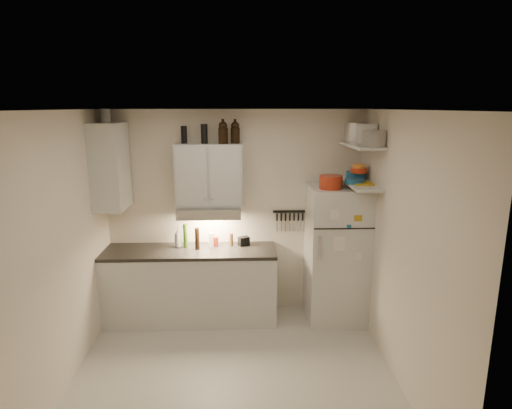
{
  "coord_description": "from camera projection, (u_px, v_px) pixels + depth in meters",
  "views": [
    {
      "loc": [
        0.08,
        -3.79,
        2.63
      ],
      "look_at": [
        0.25,
        0.9,
        1.55
      ],
      "focal_mm": 30.0,
      "sensor_mm": 36.0,
      "label": 1
    }
  ],
  "objects": [
    {
      "name": "oil_bottle",
      "position": [
        185.0,
        236.0,
        5.29
      ],
      "size": [
        0.06,
        0.06,
        0.3
      ],
      "primitive_type": "cylinder",
      "rotation": [
        0.0,
        0.0,
        0.04
      ],
      "color": "#395D17",
      "rests_on": "countertop"
    },
    {
      "name": "range_hood",
      "position": [
        210.0,
        211.0,
        5.2
      ],
      "size": [
        0.76,
        0.46,
        0.12
      ],
      "primitive_type": "cube",
      "color": "silver",
      "rests_on": "back_wall"
    },
    {
      "name": "side_cabinet",
      "position": [
        110.0,
        166.0,
        4.96
      ],
      "size": [
        0.33,
        0.55,
        1.0
      ],
      "primitive_type": "cube",
      "color": "silver",
      "rests_on": "left_wall"
    },
    {
      "name": "growler_a",
      "position": [
        223.0,
        132.0,
        5.0
      ],
      "size": [
        0.15,
        0.15,
        0.27
      ],
      "primitive_type": null,
      "rotation": [
        0.0,
        0.0,
        -0.4
      ],
      "color": "black",
      "rests_on": "upper_cabinet"
    },
    {
      "name": "floor",
      "position": [
        234.0,
        376.0,
        4.28
      ],
      "size": [
        3.2,
        3.0,
        0.02
      ],
      "primitive_type": "cube",
      "color": "beige",
      "rests_on": "ground"
    },
    {
      "name": "fridge",
      "position": [
        336.0,
        254.0,
        5.27
      ],
      "size": [
        0.7,
        0.68,
        1.7
      ],
      "primitive_type": "cube",
      "color": "silver",
      "rests_on": "floor"
    },
    {
      "name": "thermos_a",
      "position": [
        204.0,
        134.0,
        5.03
      ],
      "size": [
        0.09,
        0.09,
        0.23
      ],
      "primitive_type": "cylinder",
      "rotation": [
        0.0,
        0.0,
        -0.09
      ],
      "color": "black",
      "rests_on": "upper_cabinet"
    },
    {
      "name": "caddy",
      "position": [
        244.0,
        241.0,
        5.38
      ],
      "size": [
        0.16,
        0.14,
        0.11
      ],
      "primitive_type": "cube",
      "rotation": [
        0.0,
        0.0,
        0.43
      ],
      "color": "black",
      "rests_on": "countertop"
    },
    {
      "name": "soap_bottle",
      "position": [
        178.0,
        236.0,
        5.3
      ],
      "size": [
        0.13,
        0.13,
        0.28
      ],
      "primitive_type": "imported",
      "rotation": [
        0.0,
        0.0,
        0.25
      ],
      "color": "silver",
      "rests_on": "countertop"
    },
    {
      "name": "side_jar",
      "position": [
        105.0,
        116.0,
        4.95
      ],
      "size": [
        0.14,
        0.14,
        0.15
      ],
      "primitive_type": "cylinder",
      "rotation": [
        0.0,
        0.0,
        -0.25
      ],
      "color": "silver",
      "rests_on": "side_cabinet"
    },
    {
      "name": "stock_pot",
      "position": [
        357.0,
        132.0,
        5.18
      ],
      "size": [
        0.34,
        0.34,
        0.22
      ],
      "primitive_type": "cylinder",
      "rotation": [
        0.0,
        0.0,
        -0.09
      ],
      "color": "silver",
      "rests_on": "shelf_hi"
    },
    {
      "name": "left_wall",
      "position": [
        58.0,
        254.0,
        3.93
      ],
      "size": [
        0.02,
        3.0,
        2.6
      ],
      "primitive_type": "cube",
      "color": "beige",
      "rests_on": "ground"
    },
    {
      "name": "bowl_yellow",
      "position": [
        359.0,
        166.0,
        5.01
      ],
      "size": [
        0.15,
        0.15,
        0.05
      ],
      "primitive_type": "cylinder",
      "color": "orange",
      "rests_on": "bowl_orange"
    },
    {
      "name": "pepper_mill",
      "position": [
        231.0,
        240.0,
        5.36
      ],
      "size": [
        0.06,
        0.06,
        0.16
      ],
      "primitive_type": "cylinder",
      "rotation": [
        0.0,
        0.0,
        0.24
      ],
      "color": "brown",
      "rests_on": "countertop"
    },
    {
      "name": "countertop",
      "position": [
        190.0,
        251.0,
        5.23
      ],
      "size": [
        2.1,
        0.62,
        0.04
      ],
      "primitive_type": "cube",
      "color": "black",
      "rests_on": "base_cabinet"
    },
    {
      "name": "tin_a",
      "position": [
        367.0,
        134.0,
        4.82
      ],
      "size": [
        0.28,
        0.26,
        0.22
      ],
      "primitive_type": "cube",
      "rotation": [
        0.0,
        0.0,
        -0.33
      ],
      "color": "#AAAAAD",
      "rests_on": "shelf_hi"
    },
    {
      "name": "red_jar",
      "position": [
        216.0,
        241.0,
        5.35
      ],
      "size": [
        0.06,
        0.06,
        0.12
      ],
      "primitive_type": "cylinder",
      "rotation": [
        0.0,
        0.0,
        0.04
      ],
      "color": "#A82A13",
      "rests_on": "countertop"
    },
    {
      "name": "knife_strip",
      "position": [
        289.0,
        212.0,
        5.46
      ],
      "size": [
        0.42,
        0.02,
        0.03
      ],
      "primitive_type": "cube",
      "color": "black",
      "rests_on": "back_wall"
    },
    {
      "name": "upper_cabinet",
      "position": [
        209.0,
        175.0,
        5.16
      ],
      "size": [
        0.8,
        0.33,
        0.75
      ],
      "primitive_type": "cube",
      "color": "silver",
      "rests_on": "back_wall"
    },
    {
      "name": "spice_jar",
      "position": [
        341.0,
        183.0,
        5.05
      ],
      "size": [
        0.06,
        0.06,
        0.09
      ],
      "primitive_type": "cylinder",
      "rotation": [
        0.0,
        0.0,
        0.26
      ],
      "color": "silver",
      "rests_on": "fridge"
    },
    {
      "name": "ceiling",
      "position": [
        231.0,
        109.0,
        3.7
      ],
      "size": [
        3.2,
        3.0,
        0.02
      ],
      "primitive_type": "cube",
      "color": "silver",
      "rests_on": "ground"
    },
    {
      "name": "clear_bottle",
      "position": [
        211.0,
        240.0,
        5.3
      ],
      "size": [
        0.06,
        0.06,
        0.19
      ],
      "primitive_type": "cylinder",
      "rotation": [
        0.0,
        0.0,
        0.02
      ],
      "color": "silver",
      "rests_on": "countertop"
    },
    {
      "name": "right_wall",
      "position": [
        403.0,
        250.0,
        4.05
      ],
      "size": [
        0.02,
        3.0,
        2.6
      ],
      "primitive_type": "cube",
      "color": "beige",
      "rests_on": "ground"
    },
    {
      "name": "thermos_b",
      "position": [
        184.0,
        135.0,
        5.07
      ],
      "size": [
        0.09,
        0.09,
        0.21
      ],
      "primitive_type": "cylinder",
      "rotation": [
        0.0,
        0.0,
        -0.37
      ],
      "color": "black",
      "rests_on": "upper_cabinet"
    },
    {
      "name": "plates",
      "position": [
        354.0,
        181.0,
        4.86
      ],
      "size": [
        0.26,
        0.26,
        0.05
      ],
      "primitive_type": "cylinder",
      "rotation": [
        0.0,
        0.0,
        0.23
      ],
      "color": "navy",
      "rests_on": "shelf_lo"
    },
    {
      "name": "back_wall",
      "position": [
        235.0,
        213.0,
        5.46
      ],
      "size": [
        3.2,
        0.02,
        2.6
      ],
      "primitive_type": "cube",
      "color": "beige",
      "rests_on": "ground"
    },
    {
      "name": "bowl_teal",
      "position": [
        356.0,
        176.0,
        5.11
      ],
      "size": [
        0.23,
        0.23,
        0.09
      ],
      "primitive_type": "cylinder",
      "color": "navy",
      "rests_on": "shelf_lo"
    },
    {
      "name": "base_cabinet",
      "position": [
        191.0,
        286.0,
        5.33
      ],
      "size": [
        2.1,
        0.6,
        0.88
      ],
      "primitive_type": "cube",
      "color": "silver",
      "rests_on": "floor"
    },
    {
      "name": "growler_b",
      "position": [
        235.0,
        132.0,
        5.07
      ],
      "size": [
        0.14,
        0.14,
        0.26
      ],
      "primitive_type": null,
      "rotation": [
        0.0,
        0.0,
        -0.32
      ],
      "color": "black",
      "rests_on": "upper_cabinet"
    },
    {
      "name": "vinegar_bottle",
      "position": [
        197.0,
        239.0,
        5.21
      ],
      "size": [
        0.07,
        0.07,
        0.27
      ],
      "primitive_type": "cylinder",
      "rotation": [
        0.0,
        0.0,
        0.19
      ],
      "color": "black",
      "rests_on": "countertop"
    },
    {
      "name": "shelf_lo",
      "position": [
        359.0,
        184.0,
        4.94
      ],
      "size": [
        0.3,
        0.95,
        0.03
      ],
      "primitive_type": "cube",
      "color": "silver",
      "rests_on": "right_wall"
    },
    {
      "name": "tin_b",
      "position": [
        374.0,
        139.0,
        4.47
      ],
      "size": [
        0.22,
        0.22,
        0.17
      ],
      "primitive_type": "cube",
      "rotation": [
        0.0,
        0.0,
        0.36
      ],
      "color": "#AAAAAD",
      "rests_on": "shelf_hi"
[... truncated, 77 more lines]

